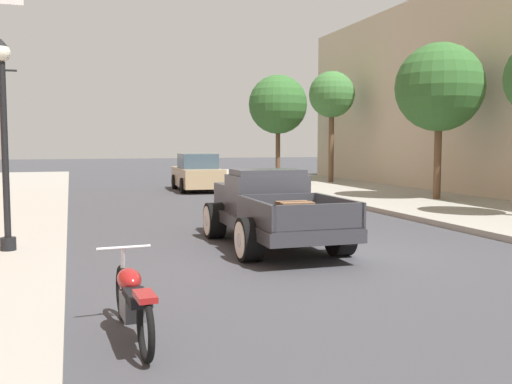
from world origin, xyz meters
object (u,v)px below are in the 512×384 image
at_px(street_tree_farthest, 278,105).
at_px(street_tree_second, 439,88).
at_px(street_tree_third, 332,95).
at_px(motorcycle_parked, 133,299).
at_px(hotrod_truck_gunmetal, 268,209).
at_px(street_lamp_near, 4,129).
at_px(car_background_tan, 197,174).

bearing_deg(street_tree_farthest, street_tree_second, -85.42).
bearing_deg(street_tree_third, motorcycle_parked, -120.30).
xyz_separation_m(hotrod_truck_gunmetal, motorcycle_parked, (-3.33, -5.16, -0.31)).
relative_size(motorcycle_parked, street_lamp_near, 0.55).
height_order(car_background_tan, street_tree_farthest, street_tree_farthest).
distance_m(motorcycle_parked, car_background_tan, 19.69).
distance_m(hotrod_truck_gunmetal, street_tree_third, 17.96).
distance_m(car_background_tan, street_tree_third, 8.20).
bearing_deg(street_tree_farthest, motorcycle_parked, -113.26).
distance_m(hotrod_truck_gunmetal, street_tree_second, 10.96).
relative_size(hotrod_truck_gunmetal, street_tree_farthest, 0.85).
bearing_deg(street_tree_second, car_background_tan, 131.91).
relative_size(car_background_tan, street_lamp_near, 1.13).
height_order(motorcycle_parked, street_tree_farthest, street_tree_farthest).
height_order(hotrod_truck_gunmetal, street_tree_second, street_tree_second).
xyz_separation_m(hotrod_truck_gunmetal, car_background_tan, (1.44, 13.94, 0.01)).
bearing_deg(street_tree_second, hotrod_truck_gunmetal, -144.02).
bearing_deg(street_tree_third, street_lamp_near, -131.91).
bearing_deg(motorcycle_parked, hotrod_truck_gunmetal, 57.14).
bearing_deg(motorcycle_parked, street_tree_second, 43.79).
bearing_deg(street_lamp_near, street_tree_farthest, 57.71).
height_order(motorcycle_parked, car_background_tan, car_background_tan).
distance_m(street_lamp_near, street_tree_farthest, 23.35).
xyz_separation_m(street_tree_third, street_tree_farthest, (-1.26, 4.42, -0.21)).
relative_size(motorcycle_parked, street_tree_second, 0.39).
height_order(hotrod_truck_gunmetal, car_background_tan, car_background_tan).
xyz_separation_m(street_tree_second, street_tree_third, (0.17, 9.16, 0.44)).
bearing_deg(car_background_tan, street_lamp_near, -115.11).
bearing_deg(car_background_tan, street_tree_farthest, 44.29).
relative_size(street_tree_third, street_tree_farthest, 0.95).
height_order(hotrod_truck_gunmetal, street_lamp_near, street_lamp_near).
xyz_separation_m(car_background_tan, street_tree_farthest, (5.92, 5.77, 3.52)).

